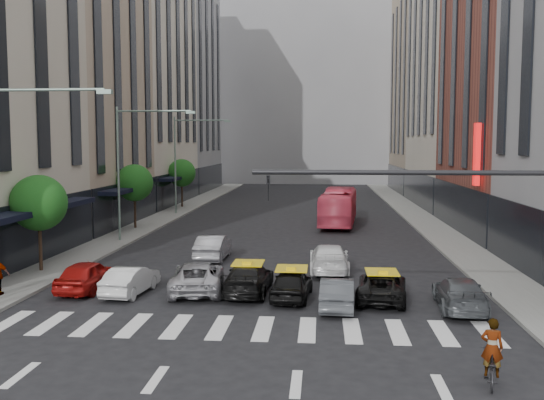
% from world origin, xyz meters
% --- Properties ---
extents(ground, '(160.00, 160.00, 0.00)m').
position_xyz_m(ground, '(0.00, 0.00, 0.00)').
color(ground, black).
rests_on(ground, ground).
extents(sidewalk_left, '(3.00, 96.00, 0.15)m').
position_xyz_m(sidewalk_left, '(-11.50, 30.00, 0.07)').
color(sidewalk_left, slate).
rests_on(sidewalk_left, ground).
extents(sidewalk_right, '(3.00, 96.00, 0.15)m').
position_xyz_m(sidewalk_right, '(11.50, 30.00, 0.07)').
color(sidewalk_right, slate).
rests_on(sidewalk_right, ground).
extents(building_left_b, '(8.00, 16.00, 24.00)m').
position_xyz_m(building_left_b, '(-17.00, 28.00, 12.00)').
color(building_left_b, tan).
rests_on(building_left_b, ground).
extents(building_left_c, '(8.00, 20.00, 36.00)m').
position_xyz_m(building_left_c, '(-17.00, 46.00, 18.00)').
color(building_left_c, beige).
rests_on(building_left_c, ground).
extents(building_left_d, '(8.00, 18.00, 30.00)m').
position_xyz_m(building_left_d, '(-17.00, 65.00, 15.00)').
color(building_left_d, gray).
rests_on(building_left_d, ground).
extents(building_right_b, '(8.00, 18.00, 26.00)m').
position_xyz_m(building_right_b, '(17.00, 27.00, 13.00)').
color(building_right_b, brown).
rests_on(building_right_b, ground).
extents(building_right_c, '(8.00, 20.00, 40.00)m').
position_xyz_m(building_right_c, '(17.00, 46.00, 20.00)').
color(building_right_c, beige).
rests_on(building_right_c, ground).
extents(building_right_d, '(8.00, 18.00, 28.00)m').
position_xyz_m(building_right_d, '(17.00, 65.00, 14.00)').
color(building_right_d, tan).
rests_on(building_right_d, ground).
extents(building_far, '(30.00, 10.00, 36.00)m').
position_xyz_m(building_far, '(0.00, 85.00, 18.00)').
color(building_far, gray).
rests_on(building_far, ground).
extents(tree_near, '(2.88, 2.88, 4.95)m').
position_xyz_m(tree_near, '(-11.80, 10.00, 3.65)').
color(tree_near, black).
rests_on(tree_near, sidewalk_left).
extents(tree_mid, '(2.88, 2.88, 4.95)m').
position_xyz_m(tree_mid, '(-11.80, 26.00, 3.65)').
color(tree_mid, black).
rests_on(tree_mid, sidewalk_left).
extents(tree_far, '(2.88, 2.88, 4.95)m').
position_xyz_m(tree_far, '(-11.80, 42.00, 3.65)').
color(tree_far, black).
rests_on(tree_far, sidewalk_left).
extents(streetlamp_near, '(5.38, 0.25, 9.00)m').
position_xyz_m(streetlamp_near, '(-10.04, 4.00, 5.90)').
color(streetlamp_near, gray).
rests_on(streetlamp_near, sidewalk_left).
extents(streetlamp_mid, '(5.38, 0.25, 9.00)m').
position_xyz_m(streetlamp_mid, '(-10.04, 20.00, 5.90)').
color(streetlamp_mid, gray).
rests_on(streetlamp_mid, sidewalk_left).
extents(streetlamp_far, '(5.38, 0.25, 9.00)m').
position_xyz_m(streetlamp_far, '(-10.04, 36.00, 5.90)').
color(streetlamp_far, gray).
rests_on(streetlamp_far, sidewalk_left).
extents(traffic_signal, '(10.10, 0.20, 6.00)m').
position_xyz_m(traffic_signal, '(7.69, -1.00, 4.47)').
color(traffic_signal, black).
rests_on(traffic_signal, ground).
extents(liberty_sign, '(0.30, 0.70, 4.00)m').
position_xyz_m(liberty_sign, '(12.60, 20.00, 6.00)').
color(liberty_sign, red).
rests_on(liberty_sign, ground).
extents(car_red, '(1.84, 4.21, 1.41)m').
position_xyz_m(car_red, '(-7.95, 6.49, 0.71)').
color(car_red, '#9F110E').
rests_on(car_red, ground).
extents(car_white_front, '(1.73, 3.96, 1.27)m').
position_xyz_m(car_white_front, '(-5.78, 6.05, 0.63)').
color(car_white_front, silver).
rests_on(car_white_front, ground).
extents(car_silver, '(2.89, 5.18, 1.37)m').
position_xyz_m(car_silver, '(-2.90, 6.71, 0.68)').
color(car_silver, '#ACABB1').
rests_on(car_silver, ground).
extents(taxi_left, '(2.05, 4.74, 1.36)m').
position_xyz_m(taxi_left, '(-0.56, 6.57, 0.68)').
color(taxi_left, black).
rests_on(taxi_left, ground).
extents(taxi_center, '(1.89, 4.00, 1.32)m').
position_xyz_m(taxi_center, '(1.42, 5.75, 0.66)').
color(taxi_center, black).
rests_on(taxi_center, ground).
extents(car_grey_mid, '(1.49, 3.89, 1.26)m').
position_xyz_m(car_grey_mid, '(3.34, 4.44, 0.63)').
color(car_grey_mid, '#3F4246').
rests_on(car_grey_mid, ground).
extents(taxi_right, '(2.54, 4.59, 1.22)m').
position_xyz_m(taxi_right, '(5.26, 5.83, 0.61)').
color(taxi_right, black).
rests_on(taxi_right, ground).
extents(car_grey_curb, '(2.10, 4.61, 1.31)m').
position_xyz_m(car_grey_curb, '(8.27, 4.68, 0.65)').
color(car_grey_curb, '#45494D').
rests_on(car_grey_curb, ground).
extents(car_row2_left, '(1.58, 4.41, 1.45)m').
position_xyz_m(car_row2_left, '(-3.54, 14.32, 0.72)').
color(car_row2_left, '#A0A0A5').
rests_on(car_row2_left, ground).
extents(car_row2_right, '(2.06, 4.97, 1.43)m').
position_xyz_m(car_row2_right, '(3.10, 11.55, 0.72)').
color(car_row2_right, white).
rests_on(car_row2_right, ground).
extents(bus, '(3.46, 10.88, 2.98)m').
position_xyz_m(bus, '(4.10, 30.01, 1.49)').
color(bus, '#E4435D').
rests_on(bus, ground).
extents(motorcycle, '(1.02, 1.86, 0.93)m').
position_xyz_m(motorcycle, '(7.40, -3.12, 0.46)').
color(motorcycle, black).
rests_on(motorcycle, ground).
extents(rider, '(0.68, 0.53, 1.65)m').
position_xyz_m(rider, '(7.40, -3.12, 1.75)').
color(rider, gray).
rests_on(rider, motorcycle).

